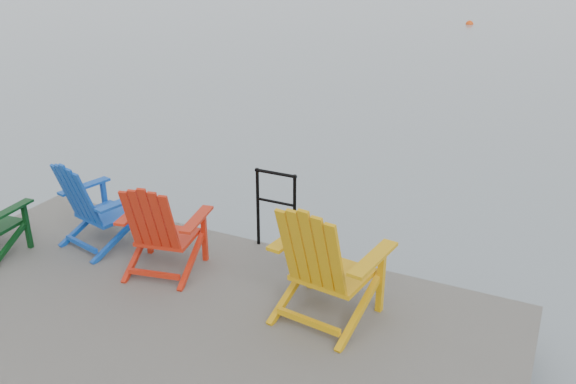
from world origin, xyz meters
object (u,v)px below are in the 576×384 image
at_px(chair_blue, 95,203).
at_px(buoy_b, 469,24).
at_px(handrail, 276,203).
at_px(chair_red, 161,227).
at_px(chair_yellow, 325,261).

relative_size(chair_blue, buoy_b, 3.06).
bearing_deg(handrail, chair_blue, -156.36).
bearing_deg(handrail, buoy_b, 95.00).
height_order(chair_blue, buoy_b, chair_blue).
xyz_separation_m(chair_red, chair_yellow, (1.78, -0.05, 0.08)).
distance_m(chair_red, chair_yellow, 1.78).
bearing_deg(chair_red, buoy_b, 81.48).
relative_size(chair_red, buoy_b, 3.08).
height_order(chair_red, chair_yellow, chair_yellow).
bearing_deg(chair_blue, chair_red, 4.00).
bearing_deg(chair_yellow, buoy_b, 104.77).
distance_m(handrail, chair_red, 1.24).
height_order(chair_red, buoy_b, chair_red).
bearing_deg(chair_red, chair_blue, 159.23).
bearing_deg(chair_blue, handrail, 37.04).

